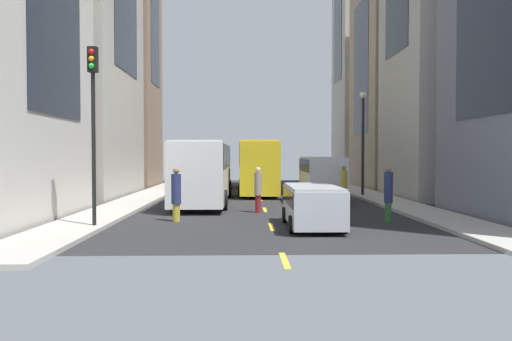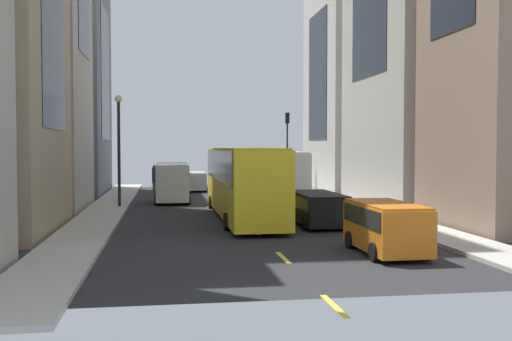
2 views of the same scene
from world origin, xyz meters
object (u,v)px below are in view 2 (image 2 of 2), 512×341
at_px(streetcar_yellow, 241,176).
at_px(pedestrian_crossing_mid, 222,180).
at_px(car_silver_1, 194,180).
at_px(pedestrian_waiting_curb, 154,178).
at_px(traffic_light_near_corner, 287,136).
at_px(car_black_0, 318,206).
at_px(city_bus_white, 271,171).
at_px(car_orange_2, 386,224).
at_px(delivery_van_white, 172,179).
at_px(pedestrian_walking_far, 260,178).
at_px(pedestrian_crossing_near, 165,181).

height_order(streetcar_yellow, pedestrian_crossing_mid, streetcar_yellow).
xyz_separation_m(streetcar_yellow, car_silver_1, (1.56, -18.88, -1.21)).
bearing_deg(streetcar_yellow, pedestrian_waiting_curb, -74.67).
bearing_deg(pedestrian_crossing_mid, traffic_light_near_corner, 45.99).
bearing_deg(car_black_0, pedestrian_crossing_mid, -81.06).
relative_size(city_bus_white, car_orange_2, 3.02).
height_order(delivery_van_white, car_black_0, delivery_van_white).
height_order(car_black_0, pedestrian_walking_far, pedestrian_walking_far).
bearing_deg(pedestrian_crossing_near, car_black_0, 33.88).
xyz_separation_m(car_silver_1, pedestrian_crossing_mid, (-1.87, 4.98, 0.21)).
height_order(car_black_0, traffic_light_near_corner, traffic_light_near_corner).
bearing_deg(delivery_van_white, pedestrian_crossing_near, -83.82).
relative_size(delivery_van_white, pedestrian_walking_far, 2.31).
relative_size(pedestrian_crossing_mid, traffic_light_near_corner, 0.33).
height_order(city_bus_white, delivery_van_white, city_bus_white).
distance_m(city_bus_white, pedestrian_waiting_curb, 11.62).
relative_size(car_orange_2, traffic_light_near_corner, 0.64).
bearing_deg(car_orange_2, pedestrian_crossing_near, -72.77).
relative_size(car_orange_2, pedestrian_crossing_mid, 1.92).
distance_m(pedestrian_crossing_mid, traffic_light_near_corner, 8.70).
distance_m(pedestrian_walking_far, traffic_light_near_corner, 4.81).
xyz_separation_m(city_bus_white, car_orange_2, (-0.37, 20.13, -0.98)).
distance_m(delivery_van_white, pedestrian_crossing_mid, 6.36).
height_order(city_bus_white, car_black_0, city_bus_white).
height_order(car_silver_1, pedestrian_waiting_curb, pedestrian_waiting_curb).
height_order(car_orange_2, pedestrian_crossing_near, pedestrian_crossing_near).
distance_m(streetcar_yellow, pedestrian_crossing_mid, 13.94).
distance_m(car_silver_1, pedestrian_walking_far, 5.57).
bearing_deg(delivery_van_white, car_silver_1, -100.68).
xyz_separation_m(pedestrian_crossing_mid, pedestrian_crossing_near, (4.21, 1.03, 0.03)).
bearing_deg(city_bus_white, streetcar_yellow, 70.56).
distance_m(pedestrian_walking_far, pedestrian_waiting_curb, 8.48).
bearing_deg(car_silver_1, city_bus_white, 115.59).
bearing_deg(pedestrian_waiting_curb, car_orange_2, -64.73).
distance_m(car_silver_1, traffic_light_near_corner, 8.72).
distance_m(streetcar_yellow, car_silver_1, 18.98).
bearing_deg(car_black_0, car_orange_2, 93.55).
bearing_deg(car_silver_1, pedestrian_walking_far, 160.57).
height_order(pedestrian_walking_far, pedestrian_waiting_curb, pedestrian_waiting_curb).
height_order(car_silver_1, car_orange_2, car_orange_2).
xyz_separation_m(car_black_0, pedestrian_walking_far, (-0.61, -20.74, 0.24)).
xyz_separation_m(city_bus_white, streetcar_yellow, (3.18, 9.00, 0.12)).
relative_size(streetcar_yellow, pedestrian_crossing_near, 6.77).
bearing_deg(traffic_light_near_corner, pedestrian_crossing_mid, 40.76).
bearing_deg(streetcar_yellow, pedestrian_crossing_mid, -91.29).
xyz_separation_m(city_bus_white, car_silver_1, (4.73, -9.88, -1.09)).
bearing_deg(traffic_light_near_corner, city_bus_white, 72.49).
bearing_deg(delivery_van_white, pedestrian_crossing_mid, -126.44).
bearing_deg(city_bus_white, delivery_van_white, 1.79).
bearing_deg(pedestrian_walking_far, delivery_van_white, 145.36).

